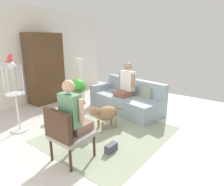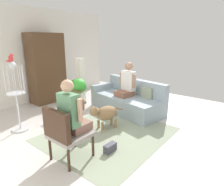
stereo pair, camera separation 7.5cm
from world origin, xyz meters
The scene contains 15 objects.
ground_plane centered at (0.00, 0.00, 0.00)m, with size 7.55×7.55×0.00m, color beige.
back_wall centered at (0.00, 3.21, 1.42)m, with size 6.44×0.12×2.85m, color silver.
area_rug centered at (-0.10, -0.16, 0.00)m, with size 2.47×2.16×0.01m, color gray.
couch centered at (1.33, 0.37, 0.30)m, with size 1.26×2.19×0.85m.
armchair centered at (-1.23, -0.23, 0.53)m, with size 0.62×0.57×0.92m.
person_on_couch centered at (1.29, 0.35, 0.80)m, with size 0.51×0.55×0.89m.
person_on_armchair centered at (-1.08, -0.23, 0.80)m, with size 0.45×0.51×0.88m.
round_end_table centered at (0.35, 1.41, 0.36)m, with size 0.45×0.45×0.61m.
dog centered at (0.07, 0.07, 0.36)m, with size 0.77×0.46×0.58m.
bird_cage_stand centered at (-1.15, 1.47, 0.72)m, with size 0.38×0.38×1.48m.
parrot centered at (-1.15, 1.47, 1.56)m, with size 0.17×0.10×0.16m.
potted_plant centered at (0.52, 1.45, 0.55)m, with size 0.46×0.46×0.89m.
column_lamp centered at (0.94, 1.80, 0.69)m, with size 0.20×0.20×1.39m.
armoire_cabinet centered at (0.45, 2.80, 1.05)m, with size 1.04×0.56×2.11m, color #4C331E.
handbag centered at (-0.57, -0.60, 0.07)m, with size 0.25×0.11×0.15m, color #3F3F4C.
Camera 1 is at (-2.94, -2.48, 1.90)m, focal length 31.08 mm.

